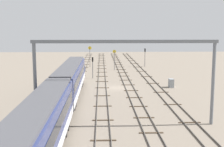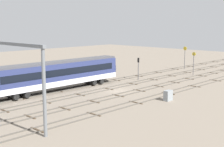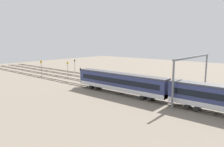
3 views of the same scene
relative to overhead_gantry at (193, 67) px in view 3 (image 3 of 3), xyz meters
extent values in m
plane|color=gray|center=(20.67, -0.04, -6.85)|extent=(161.27, 161.27, 0.00)
cube|color=#59544C|center=(20.67, -7.88, -6.77)|extent=(145.27, 0.07, 0.16)
cube|color=#59544C|center=(20.67, -6.44, -6.77)|extent=(145.27, 0.07, 0.16)
cube|color=#473828|center=(0.49, -7.16, -6.81)|extent=(0.24, 2.40, 0.08)
cube|color=#473828|center=(8.56, -7.16, -6.81)|extent=(0.24, 2.40, 0.08)
cube|color=#473828|center=(16.63, -7.16, -6.81)|extent=(0.24, 2.40, 0.08)
cube|color=#473828|center=(24.70, -7.16, -6.81)|extent=(0.24, 2.40, 0.08)
cube|color=#473828|center=(32.77, -7.16, -6.81)|extent=(0.24, 2.40, 0.08)
cube|color=#473828|center=(40.84, -7.16, -6.81)|extent=(0.24, 2.40, 0.08)
cube|color=#473828|center=(48.91, -7.16, -6.81)|extent=(0.24, 2.40, 0.08)
cube|color=#473828|center=(56.98, -7.16, -6.81)|extent=(0.24, 2.40, 0.08)
cube|color=#473828|center=(65.05, -7.16, -6.81)|extent=(0.24, 2.40, 0.08)
cube|color=#473828|center=(73.12, -7.16, -6.81)|extent=(0.24, 2.40, 0.08)
cube|color=#473828|center=(81.20, -7.16, -6.81)|extent=(0.24, 2.40, 0.08)
cube|color=#473828|center=(89.27, -7.16, -6.81)|extent=(0.24, 2.40, 0.08)
cube|color=#59544C|center=(20.67, -3.13, -6.77)|extent=(145.27, 0.07, 0.16)
cube|color=#59544C|center=(20.67, -1.70, -6.77)|extent=(145.27, 0.07, 0.16)
cube|color=#473828|center=(-2.68, -2.42, -6.81)|extent=(0.24, 2.40, 0.08)
cube|color=#473828|center=(2.51, -2.42, -6.81)|extent=(0.24, 2.40, 0.08)
cube|color=#473828|center=(7.70, -2.42, -6.81)|extent=(0.24, 2.40, 0.08)
cube|color=#473828|center=(12.89, -2.42, -6.81)|extent=(0.24, 2.40, 0.08)
cube|color=#473828|center=(18.07, -2.42, -6.81)|extent=(0.24, 2.40, 0.08)
cube|color=#473828|center=(23.26, -2.42, -6.81)|extent=(0.24, 2.40, 0.08)
cube|color=#473828|center=(28.45, -2.42, -6.81)|extent=(0.24, 2.40, 0.08)
cube|color=#473828|center=(33.64, -2.42, -6.81)|extent=(0.24, 2.40, 0.08)
cube|color=#473828|center=(38.83, -2.42, -6.81)|extent=(0.24, 2.40, 0.08)
cube|color=#473828|center=(44.01, -2.42, -6.81)|extent=(0.24, 2.40, 0.08)
cube|color=#473828|center=(49.20, -2.42, -6.81)|extent=(0.24, 2.40, 0.08)
cube|color=#473828|center=(54.39, -2.42, -6.81)|extent=(0.24, 2.40, 0.08)
cube|color=#473828|center=(59.58, -2.42, -6.81)|extent=(0.24, 2.40, 0.08)
cube|color=#473828|center=(64.77, -2.42, -6.81)|extent=(0.24, 2.40, 0.08)
cube|color=#473828|center=(69.95, -2.42, -6.81)|extent=(0.24, 2.40, 0.08)
cube|color=#473828|center=(75.14, -2.42, -6.81)|extent=(0.24, 2.40, 0.08)
cube|color=#473828|center=(80.33, -2.42, -6.81)|extent=(0.24, 2.40, 0.08)
cube|color=#473828|center=(85.52, -2.42, -6.81)|extent=(0.24, 2.40, 0.08)
cube|color=#473828|center=(90.71, -2.42, -6.81)|extent=(0.24, 2.40, 0.08)
cube|color=#59544C|center=(20.67, 1.61, -6.77)|extent=(145.27, 0.07, 0.16)
cube|color=#59544C|center=(20.67, 3.05, -6.77)|extent=(145.27, 0.07, 0.16)
cube|color=#473828|center=(-4.60, 2.33, -6.81)|extent=(0.24, 2.40, 0.08)
cube|color=#473828|center=(1.72, 2.33, -6.81)|extent=(0.24, 2.40, 0.08)
cube|color=#473828|center=(8.04, 2.33, -6.81)|extent=(0.24, 2.40, 0.08)
cube|color=#473828|center=(14.35, 2.33, -6.81)|extent=(0.24, 2.40, 0.08)
cube|color=#473828|center=(20.67, 2.33, -6.81)|extent=(0.24, 2.40, 0.08)
cube|color=#473828|center=(26.98, 2.33, -6.81)|extent=(0.24, 2.40, 0.08)
cube|color=#473828|center=(33.30, 2.33, -6.81)|extent=(0.24, 2.40, 0.08)
cube|color=#473828|center=(39.62, 2.33, -6.81)|extent=(0.24, 2.40, 0.08)
cube|color=#473828|center=(45.93, 2.33, -6.81)|extent=(0.24, 2.40, 0.08)
cube|color=#473828|center=(52.25, 2.33, -6.81)|extent=(0.24, 2.40, 0.08)
cube|color=#473828|center=(58.56, 2.33, -6.81)|extent=(0.24, 2.40, 0.08)
cube|color=#473828|center=(64.88, 2.33, -6.81)|extent=(0.24, 2.40, 0.08)
cube|color=#473828|center=(71.20, 2.33, -6.81)|extent=(0.24, 2.40, 0.08)
cube|color=#473828|center=(77.51, 2.33, -6.81)|extent=(0.24, 2.40, 0.08)
cube|color=#473828|center=(83.83, 2.33, -6.81)|extent=(0.24, 2.40, 0.08)
cube|color=#473828|center=(90.14, 2.33, -6.81)|extent=(0.24, 2.40, 0.08)
cube|color=#59544C|center=(20.67, 6.36, -6.77)|extent=(145.27, 0.07, 0.16)
cube|color=#59544C|center=(20.67, 7.79, -6.77)|extent=(145.27, 0.07, 0.16)
cube|color=#473828|center=(-7.00, 7.07, -6.81)|extent=(0.24, 2.40, 0.08)
cube|color=#473828|center=(-0.08, 7.07, -6.81)|extent=(0.24, 2.40, 0.08)
cube|color=#473828|center=(6.83, 7.07, -6.81)|extent=(0.24, 2.40, 0.08)
cube|color=#473828|center=(13.75, 7.07, -6.81)|extent=(0.24, 2.40, 0.08)
cube|color=#473828|center=(20.67, 7.07, -6.81)|extent=(0.24, 2.40, 0.08)
cube|color=#473828|center=(27.59, 7.07, -6.81)|extent=(0.24, 2.40, 0.08)
cube|color=#473828|center=(34.50, 7.07, -6.81)|extent=(0.24, 2.40, 0.08)
cube|color=#473828|center=(41.42, 7.07, -6.81)|extent=(0.24, 2.40, 0.08)
cube|color=#473828|center=(48.34, 7.07, -6.81)|extent=(0.24, 2.40, 0.08)
cube|color=#473828|center=(55.25, 7.07, -6.81)|extent=(0.24, 2.40, 0.08)
cube|color=#473828|center=(62.17, 7.07, -6.81)|extent=(0.24, 2.40, 0.08)
cube|color=#473828|center=(69.09, 7.07, -6.81)|extent=(0.24, 2.40, 0.08)
cube|color=#473828|center=(76.01, 7.07, -6.81)|extent=(0.24, 2.40, 0.08)
cube|color=navy|center=(14.03, 7.07, -3.99)|extent=(24.00, 2.90, 3.60)
cube|color=silver|center=(14.03, 7.07, -5.34)|extent=(24.00, 2.94, 0.90)
cube|color=#4C4C51|center=(14.03, 7.07, -2.04)|extent=(24.00, 2.50, 0.30)
cube|color=black|center=(14.03, 5.61, -3.56)|extent=(22.00, 0.04, 1.10)
cube|color=black|center=(14.03, 8.53, -3.56)|extent=(22.00, 0.04, 1.10)
cylinder|color=black|center=(5.45, 7.07, -6.24)|extent=(0.90, 2.70, 0.90)
cylinder|color=black|center=(7.25, 7.07, -6.24)|extent=(0.90, 2.70, 0.90)
cylinder|color=black|center=(20.81, 7.07, -6.24)|extent=(0.90, 2.70, 0.90)
cylinder|color=black|center=(22.61, 7.07, -6.24)|extent=(0.90, 2.70, 0.90)
cylinder|color=black|center=(-3.99, 7.07, -6.24)|extent=(0.90, 2.70, 0.90)
cylinder|color=black|center=(-2.19, 7.07, -6.24)|extent=(0.90, 2.70, 0.90)
cone|color=silver|center=(26.83, 7.07, -4.17)|extent=(1.60, 3.24, 3.24)
cylinder|color=slate|center=(0.00, -9.37, -2.48)|extent=(0.36, 0.36, 8.75)
cylinder|color=slate|center=(0.00, 9.37, -2.48)|extent=(0.36, 0.36, 8.75)
cube|color=slate|center=(0.00, 0.00, 2.07)|extent=(0.40, 19.33, 0.35)
cylinder|color=#4C4C51|center=(43.53, -0.75, -4.38)|extent=(0.12, 0.12, 4.94)
cylinder|color=yellow|center=(43.57, -0.75, -2.27)|extent=(0.05, 0.80, 0.80)
cube|color=black|center=(43.60, -0.75, -2.27)|extent=(0.02, 0.36, 0.12)
cylinder|color=#4C4C51|center=(50.21, 5.46, -4.14)|extent=(0.12, 0.12, 5.43)
cylinder|color=yellow|center=(50.25, 5.46, -1.83)|extent=(0.05, 0.90, 0.90)
cube|color=black|center=(50.28, 5.46, -1.83)|extent=(0.02, 0.40, 0.12)
cylinder|color=#4C4C51|center=(31.08, 4.23, -5.12)|extent=(0.14, 0.14, 3.47)
cube|color=black|center=(31.08, 4.23, -2.93)|extent=(0.20, 0.32, 0.90)
sphere|color=yellow|center=(31.19, 4.23, -2.74)|extent=(0.20, 0.20, 0.20)
sphere|color=#262626|center=(31.19, 4.23, -3.13)|extent=(0.20, 0.20, 0.20)
cylinder|color=#4C4C51|center=(50.02, -9.21, -4.87)|extent=(0.14, 0.14, 3.97)
cube|color=black|center=(50.02, -9.21, -2.43)|extent=(0.20, 0.32, 0.90)
sphere|color=red|center=(50.13, -9.21, -2.23)|extent=(0.20, 0.20, 0.20)
sphere|color=#262626|center=(50.13, -9.21, -2.63)|extent=(0.20, 0.20, 0.20)
cube|color=gray|center=(20.82, -9.71, -6.10)|extent=(1.32, 0.77, 1.50)
cube|color=#333333|center=(21.49, -9.71, -5.87)|extent=(0.02, 0.54, 0.24)
camera|label=1|loc=(-31.87, 2.50, 3.46)|focal=49.60mm
camera|label=2|loc=(-17.31, -35.14, 4.33)|focal=51.36mm
camera|label=3|loc=(-15.84, 44.67, 5.54)|focal=33.83mm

